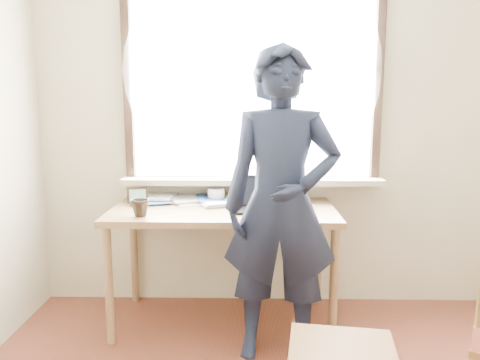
{
  "coord_description": "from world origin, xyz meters",
  "views": [
    {
      "loc": [
        -0.22,
        -1.38,
        1.48
      ],
      "look_at": [
        -0.27,
        0.95,
        1.09
      ],
      "focal_mm": 35.0,
      "sensor_mm": 36.0,
      "label": 1
    }
  ],
  "objects_px": {
    "mug_dark": "(140,208)",
    "laptop": "(258,202)",
    "person": "(281,206)",
    "desk": "(223,220)",
    "mug_white": "(216,195)"
  },
  "relations": [
    {
      "from": "mug_dark",
      "to": "laptop",
      "type": "bearing_deg",
      "value": 15.14
    },
    {
      "from": "mug_dark",
      "to": "person",
      "type": "bearing_deg",
      "value": -11.86
    },
    {
      "from": "desk",
      "to": "person",
      "type": "bearing_deg",
      "value": -49.09
    },
    {
      "from": "mug_dark",
      "to": "desk",
      "type": "bearing_deg",
      "value": 24.96
    },
    {
      "from": "desk",
      "to": "person",
      "type": "height_order",
      "value": "person"
    },
    {
      "from": "mug_dark",
      "to": "mug_white",
      "type": "bearing_deg",
      "value": 44.82
    },
    {
      "from": "mug_white",
      "to": "person",
      "type": "xyz_separation_m",
      "value": [
        0.41,
        -0.61,
        0.06
      ]
    },
    {
      "from": "laptop",
      "to": "mug_white",
      "type": "bearing_deg",
      "value": 141.08
    },
    {
      "from": "mug_white",
      "to": "person",
      "type": "distance_m",
      "value": 0.74
    },
    {
      "from": "desk",
      "to": "mug_white",
      "type": "height_order",
      "value": "mug_white"
    },
    {
      "from": "laptop",
      "to": "mug_dark",
      "type": "height_order",
      "value": "laptop"
    },
    {
      "from": "laptop",
      "to": "desk",
      "type": "bearing_deg",
      "value": 171.72
    },
    {
      "from": "desk",
      "to": "mug_dark",
      "type": "xyz_separation_m",
      "value": [
        -0.5,
        -0.23,
        0.13
      ]
    },
    {
      "from": "laptop",
      "to": "person",
      "type": "xyz_separation_m",
      "value": [
        0.12,
        -0.38,
        0.06
      ]
    },
    {
      "from": "desk",
      "to": "person",
      "type": "relative_size",
      "value": 0.82
    }
  ]
}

